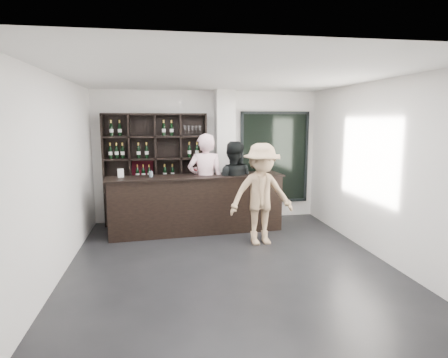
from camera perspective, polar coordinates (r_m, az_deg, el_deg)
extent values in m
cube|color=black|center=(6.14, 0.72, -12.67)|extent=(5.00, 5.50, 0.01)
cube|color=silver|center=(8.24, 0.13, 3.35)|extent=(0.40, 0.40, 2.90)
cube|color=black|center=(8.73, 7.69, 3.26)|extent=(1.60, 0.08, 2.10)
cube|color=black|center=(8.73, 7.69, 3.26)|extent=(1.48, 0.02, 1.98)
cube|color=black|center=(7.59, -4.21, -3.95)|extent=(3.43, 0.64, 1.13)
cube|color=black|center=(7.48, -4.26, 0.38)|extent=(3.51, 0.72, 0.03)
imported|color=#F2BFC8|center=(7.62, -2.81, -0.54)|extent=(0.79, 0.58, 2.00)
imported|color=black|center=(7.72, 1.34, -1.04)|extent=(1.04, 0.90, 1.83)
imported|color=#A18260|center=(6.82, 5.72, -2.34)|extent=(1.26, 0.81, 1.85)
cylinder|color=#A2B9C9|center=(7.44, -11.08, 0.74)|extent=(0.09, 0.09, 0.11)
cube|color=white|center=(7.69, 2.59, 0.84)|extent=(0.16, 0.16, 0.02)
cube|color=white|center=(7.51, -15.47, 0.87)|extent=(0.12, 0.08, 0.17)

